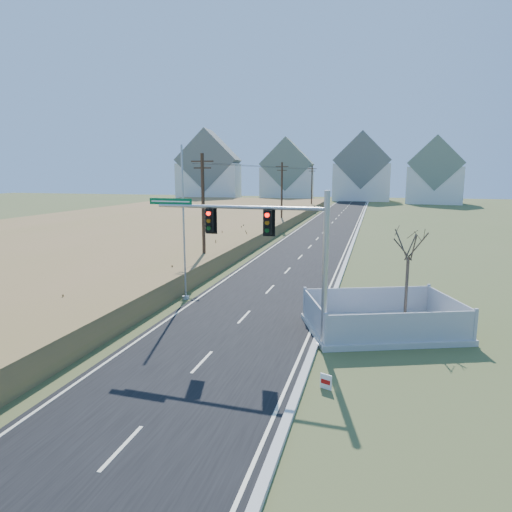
{
  "coord_description": "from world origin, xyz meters",
  "views": [
    {
      "loc": [
        6.51,
        -18.09,
        7.52
      ],
      "look_at": [
        0.71,
        3.76,
        3.4
      ],
      "focal_mm": 32.0,
      "sensor_mm": 36.0,
      "label": 1
    }
  ],
  "objects_px": {
    "fence_enclosure": "(382,325)",
    "open_sign": "(326,382)",
    "traffic_signal_mast": "(283,250)",
    "bare_tree": "(409,243)",
    "flagpole": "(184,240)"
  },
  "relations": [
    {
      "from": "flagpole",
      "to": "bare_tree",
      "type": "height_order",
      "value": "flagpole"
    },
    {
      "from": "fence_enclosure",
      "to": "flagpole",
      "type": "distance_m",
      "value": 12.28
    },
    {
      "from": "fence_enclosure",
      "to": "bare_tree",
      "type": "bearing_deg",
      "value": 33.25
    },
    {
      "from": "open_sign",
      "to": "fence_enclosure",
      "type": "bearing_deg",
      "value": 96.2
    },
    {
      "from": "traffic_signal_mast",
      "to": "open_sign",
      "type": "relative_size",
      "value": 15.66
    },
    {
      "from": "traffic_signal_mast",
      "to": "flagpole",
      "type": "distance_m",
      "value": 9.08
    },
    {
      "from": "open_sign",
      "to": "flagpole",
      "type": "height_order",
      "value": "flagpole"
    },
    {
      "from": "traffic_signal_mast",
      "to": "bare_tree",
      "type": "xyz_separation_m",
      "value": [
        5.46,
        4.27,
        -0.08
      ]
    },
    {
      "from": "flagpole",
      "to": "bare_tree",
      "type": "xyz_separation_m",
      "value": [
        12.58,
        -1.34,
        0.5
      ]
    },
    {
      "from": "traffic_signal_mast",
      "to": "open_sign",
      "type": "bearing_deg",
      "value": -56.62
    },
    {
      "from": "fence_enclosure",
      "to": "open_sign",
      "type": "bearing_deg",
      "value": -126.51
    },
    {
      "from": "fence_enclosure",
      "to": "flagpole",
      "type": "xyz_separation_m",
      "value": [
        -11.46,
        2.86,
        3.34
      ]
    },
    {
      "from": "traffic_signal_mast",
      "to": "bare_tree",
      "type": "relative_size",
      "value": 1.67
    },
    {
      "from": "fence_enclosure",
      "to": "open_sign",
      "type": "relative_size",
      "value": 15.0
    },
    {
      "from": "fence_enclosure",
      "to": "traffic_signal_mast",
      "type": "bearing_deg",
      "value": -168.13
    }
  ]
}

